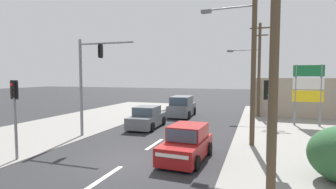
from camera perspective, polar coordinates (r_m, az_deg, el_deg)
The scene contains 16 objects.
ground_plane at distance 12.07m, azimuth -8.31°, elevation -14.05°, with size 140.00×140.00×0.00m, color #28282B.
lane_dash_near at distance 10.43m, azimuth -13.53°, elevation -17.04°, with size 0.20×2.40×0.01m, color silver.
lane_dash_mid at distance 14.70m, azimuth -2.90°, elevation -10.72°, with size 0.20×2.40×0.01m, color silver.
lane_dash_far at distance 19.32m, azimuth 2.61°, elevation -7.17°, with size 0.20×2.40×0.01m, color silver.
kerb_left_verge at distance 20.12m, azimuth -25.07°, elevation -7.07°, with size 8.00×40.00×0.02m, color gray.
utility_pole_foreground_right at distance 8.01m, azimuth 21.29°, elevation 14.28°, with size 3.78×0.38×9.66m.
utility_pole_midground_right at distance 14.74m, azimuth 17.72°, elevation 10.77°, with size 3.78×0.52×10.31m.
utility_pole_background_right at distance 25.36m, azimuth 18.89°, elevation 5.76°, with size 3.78×0.56×8.55m.
traffic_signal_mast at distance 16.84m, azimuth -16.99°, elevation 4.14°, with size 3.69×0.44×6.00m.
pedestal_signal_right_kerb at distance 12.09m, azimuth 21.07°, elevation -2.52°, with size 0.44×0.29×3.56m.
pedestal_signal_left_kerb at distance 13.38m, azimuth -30.39°, elevation -2.20°, with size 0.44×0.29×3.56m.
shopping_plaza_sign at distance 22.17m, azimuth 28.20°, elevation 1.55°, with size 2.10×0.16×4.60m.
shopfront_wall_far at distance 26.91m, azimuth 30.99°, elevation -0.73°, with size 12.00×1.00×3.60m, color #A39384.
hatchback_crossing_left at distance 12.00m, azimuth 4.09°, elevation -10.63°, with size 1.93×3.71×1.53m.
sedan_kerbside_parked at distance 19.25m, azimuth -4.56°, elevation -5.10°, with size 2.04×4.31×1.56m.
suv_oncoming_near at distance 24.59m, azimuth 3.07°, elevation -2.71°, with size 2.24×4.62×1.90m.
Camera 1 is at (5.25, -10.22, 3.72)m, focal length 28.00 mm.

